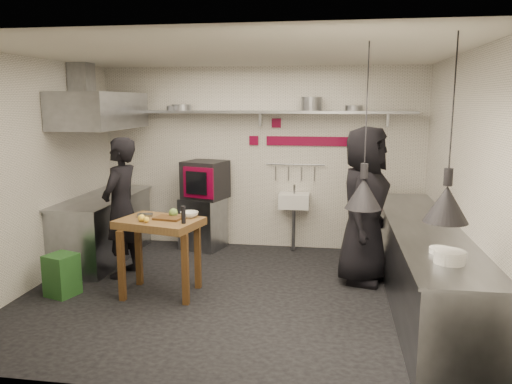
# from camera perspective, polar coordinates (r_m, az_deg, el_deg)

# --- Properties ---
(floor) EXTENTS (5.00, 5.00, 0.00)m
(floor) POSITION_cam_1_polar(r_m,az_deg,el_deg) (6.11, -2.46, -11.57)
(floor) COLOR black
(floor) RESTS_ON ground
(ceiling) EXTENTS (5.00, 5.00, 0.00)m
(ceiling) POSITION_cam_1_polar(r_m,az_deg,el_deg) (5.69, -2.69, 15.59)
(ceiling) COLOR beige
(ceiling) RESTS_ON floor
(wall_back) EXTENTS (5.00, 0.04, 2.80)m
(wall_back) POSITION_cam_1_polar(r_m,az_deg,el_deg) (7.79, 0.50, 3.86)
(wall_back) COLOR beige
(wall_back) RESTS_ON floor
(wall_front) EXTENTS (5.00, 0.04, 2.80)m
(wall_front) POSITION_cam_1_polar(r_m,az_deg,el_deg) (3.74, -8.97, -3.36)
(wall_front) COLOR beige
(wall_front) RESTS_ON floor
(wall_left) EXTENTS (0.04, 4.20, 2.80)m
(wall_left) POSITION_cam_1_polar(r_m,az_deg,el_deg) (6.69, -24.06, 1.90)
(wall_left) COLOR beige
(wall_left) RESTS_ON floor
(wall_right) EXTENTS (0.04, 4.20, 2.80)m
(wall_right) POSITION_cam_1_polar(r_m,az_deg,el_deg) (5.79, 22.49, 0.82)
(wall_right) COLOR beige
(wall_right) RESTS_ON floor
(red_band_horiz) EXTENTS (1.70, 0.02, 0.14)m
(red_band_horiz) POSITION_cam_1_polar(r_m,az_deg,el_deg) (7.66, 7.57, 5.76)
(red_band_horiz) COLOR maroon
(red_band_horiz) RESTS_ON wall_back
(red_band_vert) EXTENTS (0.14, 0.02, 1.10)m
(red_band_vert) POSITION_cam_1_polar(r_m,az_deg,el_deg) (7.72, 11.94, 2.08)
(red_band_vert) COLOR maroon
(red_band_vert) RESTS_ON wall_back
(red_tile_a) EXTENTS (0.14, 0.02, 0.14)m
(red_tile_a) POSITION_cam_1_polar(r_m,az_deg,el_deg) (7.69, 2.35, 7.88)
(red_tile_a) COLOR maroon
(red_tile_a) RESTS_ON wall_back
(red_tile_b) EXTENTS (0.14, 0.02, 0.14)m
(red_tile_b) POSITION_cam_1_polar(r_m,az_deg,el_deg) (7.75, -0.25, 5.91)
(red_tile_b) COLOR maroon
(red_tile_b) RESTS_ON wall_back
(back_shelf) EXTENTS (4.60, 0.34, 0.04)m
(back_shelf) POSITION_cam_1_polar(r_m,az_deg,el_deg) (7.56, 0.31, 9.13)
(back_shelf) COLOR slate
(back_shelf) RESTS_ON wall_back
(shelf_bracket_left) EXTENTS (0.04, 0.06, 0.24)m
(shelf_bracket_left) POSITION_cam_1_polar(r_m,az_deg,el_deg) (8.21, -12.91, 8.27)
(shelf_bracket_left) COLOR slate
(shelf_bracket_left) RESTS_ON wall_back
(shelf_bracket_mid) EXTENTS (0.04, 0.06, 0.24)m
(shelf_bracket_mid) POSITION_cam_1_polar(r_m,az_deg,el_deg) (7.71, 0.47, 8.41)
(shelf_bracket_mid) COLOR slate
(shelf_bracket_mid) RESTS_ON wall_back
(shelf_bracket_right) EXTENTS (0.04, 0.06, 0.24)m
(shelf_bracket_right) POSITION_cam_1_polar(r_m,az_deg,el_deg) (7.67, 14.81, 8.07)
(shelf_bracket_right) COLOR slate
(shelf_bracket_right) RESTS_ON wall_back
(pan_far_left) EXTENTS (0.32, 0.32, 0.09)m
(pan_far_left) POSITION_cam_1_polar(r_m,az_deg,el_deg) (7.83, -8.50, 9.54)
(pan_far_left) COLOR slate
(pan_far_left) RESTS_ON back_shelf
(pan_mid_left) EXTENTS (0.30, 0.30, 0.07)m
(pan_mid_left) POSITION_cam_1_polar(r_m,az_deg,el_deg) (7.86, -9.34, 9.45)
(pan_mid_left) COLOR slate
(pan_mid_left) RESTS_ON back_shelf
(stock_pot) EXTENTS (0.35, 0.35, 0.20)m
(stock_pot) POSITION_cam_1_polar(r_m,az_deg,el_deg) (7.48, 6.35, 9.98)
(stock_pot) COLOR slate
(stock_pot) RESTS_ON back_shelf
(pan_right) EXTENTS (0.32, 0.32, 0.08)m
(pan_right) POSITION_cam_1_polar(r_m,az_deg,el_deg) (7.48, 11.11, 9.39)
(pan_right) COLOR slate
(pan_right) RESTS_ON back_shelf
(oven_stand) EXTENTS (0.72, 0.68, 0.80)m
(oven_stand) POSITION_cam_1_polar(r_m,az_deg,el_deg) (7.85, -6.07, -3.56)
(oven_stand) COLOR slate
(oven_stand) RESTS_ON floor
(combi_oven) EXTENTS (0.72, 0.69, 0.58)m
(combi_oven) POSITION_cam_1_polar(r_m,az_deg,el_deg) (7.69, -5.81, 1.40)
(combi_oven) COLOR black
(combi_oven) RESTS_ON oven_stand
(oven_door) EXTENTS (0.50, 0.18, 0.46)m
(oven_door) POSITION_cam_1_polar(r_m,az_deg,el_deg) (7.42, -6.60, 1.05)
(oven_door) COLOR maroon
(oven_door) RESTS_ON combi_oven
(oven_glass) EXTENTS (0.34, 0.12, 0.34)m
(oven_glass) POSITION_cam_1_polar(r_m,az_deg,el_deg) (7.40, -6.85, 1.02)
(oven_glass) COLOR black
(oven_glass) RESTS_ON oven_door
(hand_sink) EXTENTS (0.46, 0.34, 0.22)m
(hand_sink) POSITION_cam_1_polar(r_m,az_deg,el_deg) (7.64, 4.38, -1.00)
(hand_sink) COLOR silver
(hand_sink) RESTS_ON wall_back
(sink_tap) EXTENTS (0.03, 0.03, 0.14)m
(sink_tap) POSITION_cam_1_polar(r_m,az_deg,el_deg) (7.61, 4.40, 0.33)
(sink_tap) COLOR slate
(sink_tap) RESTS_ON hand_sink
(sink_drain) EXTENTS (0.06, 0.06, 0.66)m
(sink_drain) POSITION_cam_1_polar(r_m,az_deg,el_deg) (7.70, 4.31, -4.27)
(sink_drain) COLOR slate
(sink_drain) RESTS_ON floor
(utensil_rail) EXTENTS (0.90, 0.02, 0.02)m
(utensil_rail) POSITION_cam_1_polar(r_m,az_deg,el_deg) (7.69, 4.52, 3.15)
(utensil_rail) COLOR slate
(utensil_rail) RESTS_ON wall_back
(counter_right) EXTENTS (0.70, 3.80, 0.90)m
(counter_right) POSITION_cam_1_polar(r_m,az_deg,el_deg) (5.93, 18.54, -8.16)
(counter_right) COLOR slate
(counter_right) RESTS_ON floor
(counter_right_top) EXTENTS (0.76, 3.90, 0.03)m
(counter_right_top) POSITION_cam_1_polar(r_m,az_deg,el_deg) (5.81, 18.80, -3.80)
(counter_right_top) COLOR slate
(counter_right_top) RESTS_ON counter_right
(plate_stack) EXTENTS (0.33, 0.33, 0.11)m
(plate_stack) POSITION_cam_1_polar(r_m,az_deg,el_deg) (4.54, 21.27, -6.93)
(plate_stack) COLOR silver
(plate_stack) RESTS_ON counter_right_top
(small_bowl_right) EXTENTS (0.25, 0.25, 0.05)m
(small_bowl_right) POSITION_cam_1_polar(r_m,az_deg,el_deg) (4.81, 20.29, -6.27)
(small_bowl_right) COLOR silver
(small_bowl_right) RESTS_ON counter_right_top
(counter_left) EXTENTS (0.70, 1.90, 0.90)m
(counter_left) POSITION_cam_1_polar(r_m,az_deg,el_deg) (7.60, -17.03, -4.06)
(counter_left) COLOR slate
(counter_left) RESTS_ON floor
(counter_left_top) EXTENTS (0.76, 2.00, 0.03)m
(counter_left_top) POSITION_cam_1_polar(r_m,az_deg,el_deg) (7.50, -17.21, -0.61)
(counter_left_top) COLOR slate
(counter_left_top) RESTS_ON counter_left
(extractor_hood) EXTENTS (0.78, 1.60, 0.50)m
(extractor_hood) POSITION_cam_1_polar(r_m,az_deg,el_deg) (7.35, -17.38, 8.87)
(extractor_hood) COLOR slate
(extractor_hood) RESTS_ON ceiling
(hood_duct) EXTENTS (0.28, 0.28, 0.50)m
(hood_duct) POSITION_cam_1_polar(r_m,az_deg,el_deg) (7.47, -19.30, 11.85)
(hood_duct) COLOR slate
(hood_duct) RESTS_ON ceiling
(green_bin) EXTENTS (0.40, 0.40, 0.50)m
(green_bin) POSITION_cam_1_polar(r_m,az_deg,el_deg) (6.42, -21.30, -8.82)
(green_bin) COLOR #22511F
(green_bin) RESTS_ON floor
(prep_table) EXTENTS (1.05, 0.84, 0.92)m
(prep_table) POSITION_cam_1_polar(r_m,az_deg,el_deg) (6.06, -10.84, -7.30)
(prep_table) COLOR brown
(prep_table) RESTS_ON floor
(cutting_board) EXTENTS (0.35, 0.27, 0.02)m
(cutting_board) POSITION_cam_1_polar(r_m,az_deg,el_deg) (5.92, -9.96, -2.95)
(cutting_board) COLOR #513317
(cutting_board) RESTS_ON prep_table
(pepper_mill) EXTENTS (0.07, 0.07, 0.20)m
(pepper_mill) POSITION_cam_1_polar(r_m,az_deg,el_deg) (5.67, -8.30, -2.59)
(pepper_mill) COLOR black
(pepper_mill) RESTS_ON prep_table
(lemon_a) EXTENTS (0.09, 0.09, 0.08)m
(lemon_a) POSITION_cam_1_polar(r_m,az_deg,el_deg) (5.86, -12.94, -2.92)
(lemon_a) COLOR yellow
(lemon_a) RESTS_ON prep_table
(lemon_b) EXTENTS (0.08, 0.08, 0.07)m
(lemon_b) POSITION_cam_1_polar(r_m,az_deg,el_deg) (5.79, -12.42, -3.10)
(lemon_b) COLOR yellow
(lemon_b) RESTS_ON prep_table
(veg_ball) EXTENTS (0.11, 0.11, 0.11)m
(veg_ball) POSITION_cam_1_polar(r_m,az_deg,el_deg) (6.02, -9.43, -2.36)
(veg_ball) COLOR olive
(veg_ball) RESTS_ON prep_table
(steel_tray) EXTENTS (0.21, 0.17, 0.03)m
(steel_tray) POSITION_cam_1_polar(r_m,az_deg,el_deg) (6.11, -12.57, -2.60)
(steel_tray) COLOR slate
(steel_tray) RESTS_ON prep_table
(bowl) EXTENTS (0.27, 0.27, 0.07)m
(bowl) POSITION_cam_1_polar(r_m,az_deg,el_deg) (5.98, -7.63, -2.56)
(bowl) COLOR silver
(bowl) RESTS_ON prep_table
(heat_lamp_near) EXTENTS (0.37, 0.37, 1.51)m
(heat_lamp_near) POSITION_cam_1_polar(r_m,az_deg,el_deg) (4.66, 12.46, 7.24)
(heat_lamp_near) COLOR black
(heat_lamp_near) RESTS_ON ceiling
(heat_lamp_far) EXTENTS (0.37, 0.37, 1.48)m
(heat_lamp_far) POSITION_cam_1_polar(r_m,az_deg,el_deg) (4.19, 21.45, 6.67)
(heat_lamp_far) COLOR black
(heat_lamp_far) RESTS_ON ceiling
(chef_left) EXTENTS (0.49, 0.70, 1.83)m
(chef_left) POSITION_cam_1_polar(r_m,az_deg,el_deg) (6.72, -15.16, -1.74)
(chef_left) COLOR black
(chef_left) RESTS_ON floor
(chef_right) EXTENTS (0.90, 1.12, 1.98)m
(chef_right) POSITION_cam_1_polar(r_m,az_deg,el_deg) (6.39, 12.26, -1.54)
(chef_right) COLOR black
(chef_right) RESTS_ON floor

